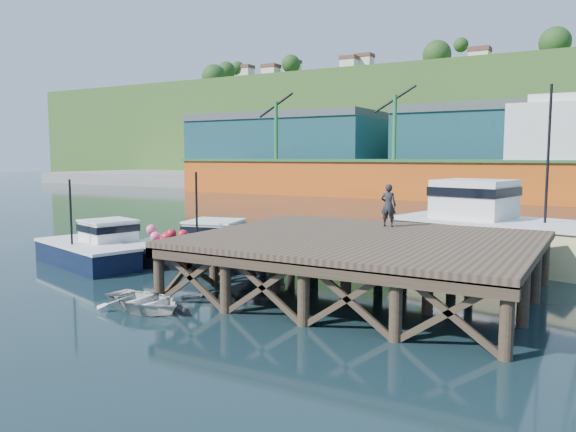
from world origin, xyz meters
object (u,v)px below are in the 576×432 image
Objects in this scene: trawler at (525,231)px; dockworker at (388,205)px; boat_black at (206,248)px; dinghy at (144,301)px; boat_navy at (92,248)px.

trawler is 6.98m from dockworker.
boat_black reaches higher than dinghy.
trawler reaches higher than dockworker.
boat_black is 14.56m from trawler.
dockworker is (8.15, 1.78, 2.22)m from boat_black.
boat_black is 8.63m from dockworker.
trawler is at bearing 14.32° from boat_black.
boat_black is 7.76m from dinghy.
boat_black is at bearing 30.66° from dinghy.
boat_black reaches higher than boat_navy.
boat_black is 0.58× the size of trawler.
boat_navy is at bearing 67.22° from dinghy.
dinghy is (7.69, -4.57, -0.48)m from boat_navy.
trawler is (17.56, 9.33, 0.87)m from boat_navy.
dinghy is at bearing -112.54° from trawler.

